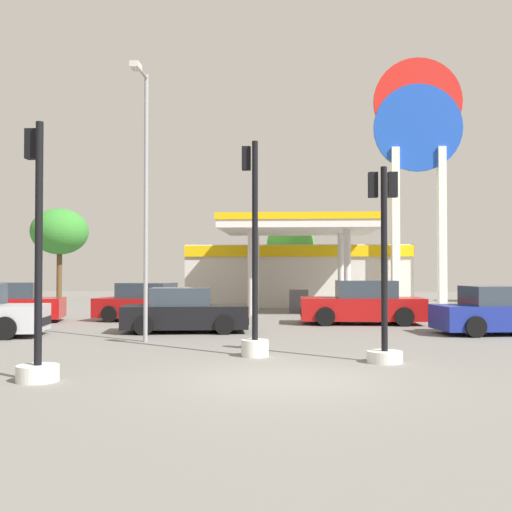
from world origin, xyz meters
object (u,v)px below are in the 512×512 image
(traffic_signal_1, at_px, (384,293))
(tree_0, at_px, (60,232))
(car_2, at_px, (362,304))
(car_5, at_px, (6,304))
(station_pole_sign, at_px, (418,147))
(car_1, at_px, (185,312))
(traffic_signal_0, at_px, (254,292))
(corner_streetlamp, at_px, (144,182))
(car_4, at_px, (503,312))
(tree_1, at_px, (290,245))
(car_6, at_px, (150,304))
(traffic_signal_2, at_px, (37,309))

(traffic_signal_1, relative_size, tree_0, 0.71)
(car_2, xyz_separation_m, car_5, (-13.91, -0.06, -0.04))
(station_pole_sign, bearing_deg, car_2, -114.15)
(car_1, height_order, car_5, car_5)
(car_5, relative_size, traffic_signal_0, 0.90)
(corner_streetlamp, bearing_deg, car_2, 42.42)
(station_pole_sign, xyz_separation_m, car_4, (0.16, -12.14, -7.81))
(car_2, bearing_deg, car_5, -179.77)
(car_4, relative_size, car_5, 0.97)
(station_pole_sign, distance_m, traffic_signal_1, 20.12)
(car_1, bearing_deg, corner_streetlamp, -103.02)
(car_2, xyz_separation_m, tree_1, (-2.79, 14.22, 2.83))
(car_1, relative_size, car_5, 0.92)
(car_1, bearing_deg, car_6, 117.67)
(car_4, relative_size, car_6, 1.00)
(car_2, distance_m, traffic_signal_1, 9.64)
(station_pole_sign, relative_size, car_6, 2.91)
(car_1, relative_size, tree_1, 0.84)
(traffic_signal_2, relative_size, tree_1, 0.95)
(station_pole_sign, height_order, car_2, station_pole_sign)
(car_5, distance_m, traffic_signal_2, 13.89)
(traffic_signal_2, bearing_deg, corner_streetlamp, 85.11)
(car_2, relative_size, tree_1, 0.91)
(traffic_signal_2, xyz_separation_m, tree_0, (-10.88, 28.71, 3.26))
(car_1, bearing_deg, car_4, 0.10)
(traffic_signal_0, bearing_deg, car_6, 116.74)
(car_2, height_order, car_4, car_2)
(car_4, height_order, tree_0, tree_0)
(car_5, distance_m, car_6, 5.59)
(car_1, relative_size, tree_0, 0.70)
(car_5, distance_m, tree_0, 17.47)
(station_pole_sign, distance_m, traffic_signal_0, 20.33)
(traffic_signal_2, height_order, tree_0, tree_0)
(car_4, distance_m, car_6, 13.12)
(car_5, xyz_separation_m, traffic_signal_1, (13.32, -9.53, 0.84))
(tree_0, distance_m, tree_1, 15.66)
(car_6, height_order, tree_0, tree_0)
(car_2, xyz_separation_m, tree_0, (-18.27, 16.41, 3.85))
(car_1, xyz_separation_m, tree_0, (-12.06, 19.83, 3.93))
(tree_0, bearing_deg, car_5, -75.20)
(car_2, relative_size, car_4, 1.03)
(traffic_signal_2, bearing_deg, car_5, 118.08)
(tree_0, bearing_deg, station_pole_sign, -19.08)
(traffic_signal_0, height_order, corner_streetlamp, corner_streetlamp)
(car_2, distance_m, tree_1, 14.76)
(car_5, relative_size, traffic_signal_2, 0.96)
(traffic_signal_2, bearing_deg, traffic_signal_1, 21.74)
(station_pole_sign, relative_size, traffic_signal_0, 2.56)
(car_5, bearing_deg, car_2, 0.23)
(car_5, height_order, traffic_signal_1, traffic_signal_1)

